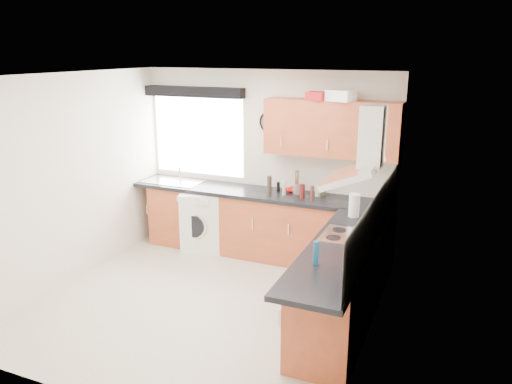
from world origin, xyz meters
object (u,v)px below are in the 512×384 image
at_px(extractor_hood, 363,155).
at_px(upper_cabinets, 332,128).
at_px(oven, 345,280).
at_px(washing_machine, 204,220).

distance_m(extractor_hood, upper_cabinets, 1.48).
height_order(oven, washing_machine, washing_machine).
bearing_deg(washing_machine, upper_cabinets, -12.22).
relative_size(oven, extractor_hood, 1.09).
height_order(upper_cabinets, washing_machine, upper_cabinets).
distance_m(extractor_hood, washing_machine, 2.95).
bearing_deg(upper_cabinets, oven, -67.46).
height_order(oven, upper_cabinets, upper_cabinets).
bearing_deg(oven, upper_cabinets, 112.54).
bearing_deg(extractor_hood, washing_machine, 155.25).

